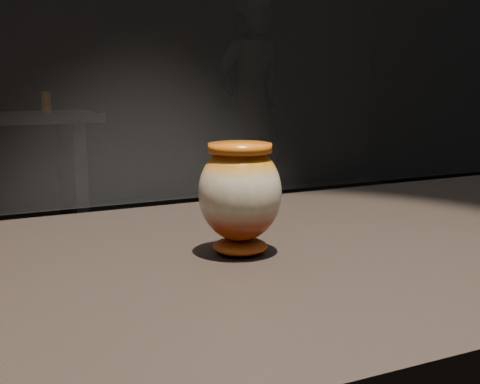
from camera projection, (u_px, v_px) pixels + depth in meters
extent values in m
cube|color=black|center=(301.00, 263.00, 1.02)|extent=(2.00, 0.80, 0.05)
ellipsoid|color=maroon|center=(240.00, 246.00, 0.98)|extent=(0.11, 0.11, 0.02)
ellipsoid|color=beige|center=(240.00, 193.00, 0.96)|extent=(0.16, 0.16, 0.14)
cylinder|color=orange|center=(240.00, 148.00, 0.95)|extent=(0.12, 0.12, 0.01)
cube|color=black|center=(73.00, 184.00, 4.42)|extent=(0.08, 0.50, 0.85)
cylinder|color=brown|center=(46.00, 102.00, 4.28)|extent=(0.06, 0.06, 0.13)
imported|color=black|center=(249.00, 104.00, 5.62)|extent=(0.70, 0.52, 1.77)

